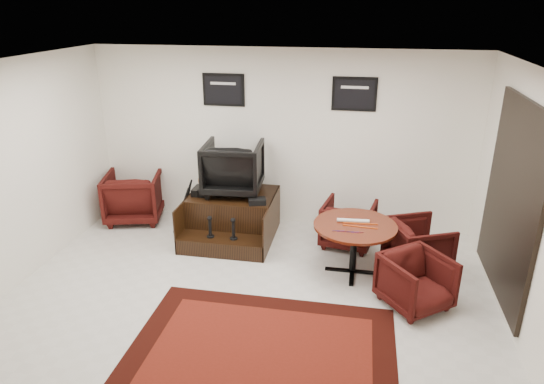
{
  "coord_description": "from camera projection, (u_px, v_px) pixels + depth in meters",
  "views": [
    {
      "loc": [
        1.22,
        -4.8,
        3.42
      ],
      "look_at": [
        0.16,
        0.9,
        1.14
      ],
      "focal_mm": 32.0,
      "sensor_mm": 36.0,
      "label": 1
    }
  ],
  "objects": [
    {
      "name": "shoes_pair",
      "position": [
        201.0,
        191.0,
        7.39
      ],
      "size": [
        0.23,
        0.3,
        0.11
      ],
      "color": "black",
      "rests_on": "shine_podium"
    },
    {
      "name": "paper_roll",
      "position": [
        353.0,
        221.0,
        6.37
      ],
      "size": [
        0.42,
        0.08,
        0.05
      ],
      "primitive_type": "cylinder",
      "rotation": [
        0.0,
        1.57,
        0.07
      ],
      "color": "silver",
      "rests_on": "meeting_table"
    },
    {
      "name": "room_shell",
      "position": [
        282.0,
        164.0,
        5.24
      ],
      "size": [
        6.02,
        5.02,
        2.81
      ],
      "color": "white",
      "rests_on": "ground"
    },
    {
      "name": "meeting_table",
      "position": [
        355.0,
        231.0,
        6.35
      ],
      "size": [
        1.09,
        1.09,
        0.71
      ],
      "color": "#400E09",
      "rests_on": "ground"
    },
    {
      "name": "polish_kit",
      "position": [
        257.0,
        201.0,
        7.04
      ],
      "size": [
        0.29,
        0.23,
        0.09
      ],
      "primitive_type": "cube",
      "rotation": [
        0.0,
        0.0,
        0.28
      ],
      "color": "black",
      "rests_on": "shine_podium"
    },
    {
      "name": "shine_chair",
      "position": [
        233.0,
        165.0,
        7.34
      ],
      "size": [
        0.91,
        0.86,
        0.88
      ],
      "primitive_type": "imported",
      "rotation": [
        0.0,
        0.0,
        3.21
      ],
      "color": "black",
      "rests_on": "shine_podium"
    },
    {
      "name": "table_clutter",
      "position": [
        357.0,
        226.0,
        6.25
      ],
      "size": [
        0.57,
        0.31,
        0.01
      ],
      "color": "#D8450C",
      "rests_on": "meeting_table"
    },
    {
      "name": "table_chair_window",
      "position": [
        419.0,
        242.0,
        6.57
      ],
      "size": [
        0.92,
        0.94,
        0.75
      ],
      "primitive_type": "imported",
      "rotation": [
        0.0,
        0.0,
        1.98
      ],
      "color": "black",
      "rests_on": "ground"
    },
    {
      "name": "shine_podium",
      "position": [
        232.0,
        217.0,
        7.5
      ],
      "size": [
        1.31,
        1.35,
        0.67
      ],
      "color": "black",
      "rests_on": "ground"
    },
    {
      "name": "umbrella_black",
      "position": [
        182.0,
        210.0,
        7.5
      ],
      "size": [
        0.3,
        0.11,
        0.82
      ],
      "primitive_type": null,
      "color": "black",
      "rests_on": "ground"
    },
    {
      "name": "table_chair_corner",
      "position": [
        416.0,
        279.0,
        5.72
      ],
      "size": [
        0.96,
        0.95,
        0.72
      ],
      "primitive_type": "imported",
      "rotation": [
        0.0,
        0.0,
        0.65
      ],
      "color": "black",
      "rests_on": "ground"
    },
    {
      "name": "umbrella_hooked",
      "position": [
        185.0,
        204.0,
        7.62
      ],
      "size": [
        0.34,
        0.13,
        0.9
      ],
      "primitive_type": null,
      "color": "black",
      "rests_on": "ground"
    },
    {
      "name": "table_chair_back",
      "position": [
        348.0,
        222.0,
        7.2
      ],
      "size": [
        0.84,
        0.81,
        0.75
      ],
      "primitive_type": "imported",
      "rotation": [
        0.0,
        0.0,
        2.95
      ],
      "color": "black",
      "rests_on": "ground"
    },
    {
      "name": "area_rug",
      "position": [
        261.0,
        354.0,
        5.03
      ],
      "size": [
        2.79,
        2.09,
        0.01
      ],
      "color": "black",
      "rests_on": "ground"
    },
    {
      "name": "ground",
      "position": [
        246.0,
        305.0,
        5.85
      ],
      "size": [
        6.0,
        6.0,
        0.0
      ],
      "primitive_type": "plane",
      "color": "silver",
      "rests_on": "ground"
    },
    {
      "name": "armchair_side",
      "position": [
        134.0,
        194.0,
        8.02
      ],
      "size": [
        1.05,
        1.01,
        0.9
      ],
      "primitive_type": "imported",
      "rotation": [
        0.0,
        0.0,
        3.39
      ],
      "color": "black",
      "rests_on": "ground"
    }
  ]
}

